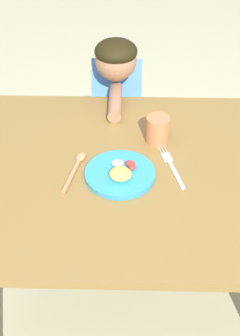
% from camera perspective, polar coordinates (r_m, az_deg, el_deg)
% --- Properties ---
extents(ground_plane, '(8.00, 8.00, 0.00)m').
position_cam_1_polar(ground_plane, '(1.98, 1.89, -15.29)').
color(ground_plane, '#B1AF8C').
extents(dining_table, '(1.24, 0.93, 0.69)m').
position_cam_1_polar(dining_table, '(1.52, 2.37, -2.53)').
color(dining_table, olive).
rests_on(dining_table, ground_plane).
extents(plate, '(0.24, 0.24, 0.06)m').
position_cam_1_polar(plate, '(1.42, 0.03, -0.72)').
color(plate, '#3293C1').
rests_on(plate, dining_table).
extents(fork, '(0.08, 0.23, 0.01)m').
position_cam_1_polar(fork, '(1.47, 6.89, 0.29)').
color(fork, silver).
rests_on(fork, dining_table).
extents(spoon, '(0.07, 0.21, 0.02)m').
position_cam_1_polar(spoon, '(1.46, -6.00, 0.04)').
color(spoon, tan).
rests_on(spoon, dining_table).
extents(drinking_cup, '(0.08, 0.08, 0.10)m').
position_cam_1_polar(drinking_cup, '(1.56, 5.05, 5.15)').
color(drinking_cup, '#D97245').
rests_on(drinking_cup, dining_table).
extents(person, '(0.22, 0.47, 0.93)m').
position_cam_1_polar(person, '(2.05, -0.40, 7.04)').
color(person, '#345562').
rests_on(person, ground_plane).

